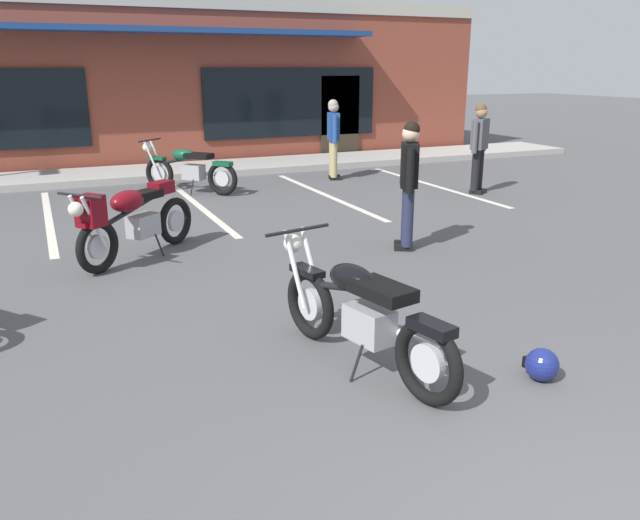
# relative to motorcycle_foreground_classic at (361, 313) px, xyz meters

# --- Properties ---
(ground_plane) EXTENTS (80.00, 80.00, 0.00)m
(ground_plane) POSITION_rel_motorcycle_foreground_classic_xyz_m (0.28, 1.39, -0.46)
(ground_plane) COLOR #515154
(sidewalk_kerb) EXTENTS (22.00, 1.80, 0.14)m
(sidewalk_kerb) POSITION_rel_motorcycle_foreground_classic_xyz_m (0.28, 10.22, -0.39)
(sidewalk_kerb) COLOR #A8A59E
(sidewalk_kerb) RESTS_ON ground_plane
(brick_storefront_building) EXTENTS (18.01, 6.11, 3.90)m
(brick_storefront_building) POSITION_rel_motorcycle_foreground_classic_xyz_m (0.28, 13.85, 1.49)
(brick_storefront_building) COLOR brown
(brick_storefront_building) RESTS_ON ground_plane
(painted_stall_lines) EXTENTS (9.84, 4.80, 0.01)m
(painted_stall_lines) POSITION_rel_motorcycle_foreground_classic_xyz_m (0.28, 6.62, -0.46)
(painted_stall_lines) COLOR silver
(painted_stall_lines) RESTS_ON ground_plane
(motorcycle_foreground_classic) EXTENTS (0.85, 2.08, 0.98)m
(motorcycle_foreground_classic) POSITION_rel_motorcycle_foreground_classic_xyz_m (0.00, 0.00, 0.00)
(motorcycle_foreground_classic) COLOR black
(motorcycle_foreground_classic) RESTS_ON ground_plane
(motorcycle_black_cruiser) EXTENTS (1.74, 1.55, 0.98)m
(motorcycle_black_cruiser) POSITION_rel_motorcycle_foreground_classic_xyz_m (-1.22, 3.79, 0.07)
(motorcycle_black_cruiser) COLOR black
(motorcycle_black_cruiser) RESTS_ON ground_plane
(motorcycle_blue_standard) EXTENTS (1.60, 1.70, 0.98)m
(motorcycle_blue_standard) POSITION_rel_motorcycle_foreground_classic_xyz_m (0.43, 7.91, 0.00)
(motorcycle_blue_standard) COLOR black
(motorcycle_blue_standard) RESTS_ON ground_plane
(person_in_black_shirt) EXTENTS (0.40, 0.57, 1.68)m
(person_in_black_shirt) POSITION_rel_motorcycle_foreground_classic_xyz_m (2.17, 2.82, 0.49)
(person_in_black_shirt) COLOR black
(person_in_black_shirt) RESTS_ON ground_plane
(person_in_shorts_foreground) EXTENTS (0.36, 0.60, 1.68)m
(person_in_shorts_foreground) POSITION_rel_motorcycle_foreground_classic_xyz_m (3.58, 8.12, 0.49)
(person_in_shorts_foreground) COLOR black
(person_in_shorts_foreground) RESTS_ON ground_plane
(person_by_back_row) EXTENTS (0.56, 0.42, 1.68)m
(person_by_back_row) POSITION_rel_motorcycle_foreground_classic_xyz_m (5.42, 5.60, 0.49)
(person_by_back_row) COLOR black
(person_by_back_row) RESTS_ON ground_plane
(helmet_on_pavement) EXTENTS (0.26, 0.26, 0.26)m
(helmet_on_pavement) POSITION_rel_motorcycle_foreground_classic_xyz_m (1.17, -0.79, -0.33)
(helmet_on_pavement) COLOR navy
(helmet_on_pavement) RESTS_ON ground_plane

